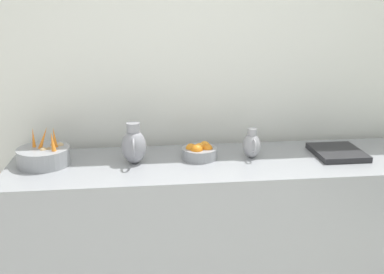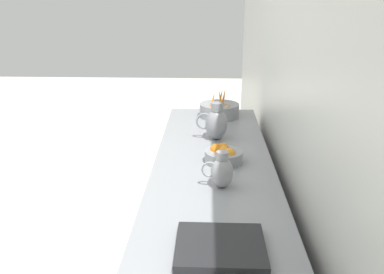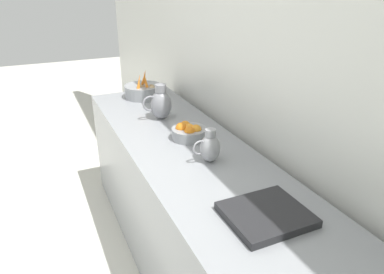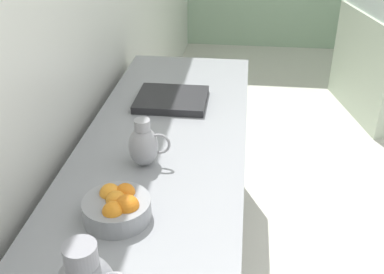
{
  "view_description": "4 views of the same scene",
  "coord_description": "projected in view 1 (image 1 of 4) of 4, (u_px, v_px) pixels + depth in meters",
  "views": [
    {
      "loc": [
        1.1,
        -0.55,
        1.85
      ],
      "look_at": [
        -1.49,
        -0.25,
        1.06
      ],
      "focal_mm": 42.1,
      "sensor_mm": 36.0,
      "label": 1
    },
    {
      "loc": [
        -1.46,
        2.05,
        1.83
      ],
      "look_at": [
        -1.38,
        -0.0,
        1.12
      ],
      "focal_mm": 38.65,
      "sensor_mm": 36.0,
      "label": 2
    },
    {
      "loc": [
        -0.71,
        1.7,
        1.84
      ],
      "look_at": [
        -1.47,
        0.02,
        1.01
      ],
      "focal_mm": 33.44,
      "sensor_mm": 36.0,
      "label": 3
    },
    {
      "loc": [
        -1.17,
        -1.35,
        1.88
      ],
      "look_at": [
        -1.34,
        0.05,
        1.08
      ],
      "focal_mm": 43.54,
      "sensor_mm": 36.0,
      "label": 4
    }
  ],
  "objects": [
    {
      "name": "prep_counter",
      "position": [
        229.0,
        225.0,
        2.93
      ],
      "size": [
        0.69,
        2.72,
        0.9
      ],
      "primitive_type": "cube",
      "color": "gray",
      "rests_on": "ground_plane"
    },
    {
      "name": "metal_pitcher_short",
      "position": [
        252.0,
        144.0,
        2.82
      ],
      "size": [
        0.16,
        0.11,
        0.19
      ],
      "color": "#939399",
      "rests_on": "prep_counter"
    },
    {
      "name": "orange_bowl",
      "position": [
        200.0,
        152.0,
        2.82
      ],
      "size": [
        0.22,
        0.22,
        0.11
      ],
      "color": "gray",
      "rests_on": "prep_counter"
    },
    {
      "name": "vegetable_colander",
      "position": [
        44.0,
        156.0,
        2.71
      ],
      "size": [
        0.31,
        0.31,
        0.24
      ],
      "color": "gray",
      "rests_on": "prep_counter"
    },
    {
      "name": "tile_wall_left",
      "position": [
        291.0,
        54.0,
        3.11
      ],
      "size": [
        0.1,
        7.87,
        3.0
      ],
      "primitive_type": "cube",
      "color": "silver",
      "rests_on": "ground_plane"
    },
    {
      "name": "counter_sink_basin",
      "position": [
        337.0,
        152.0,
        2.89
      ],
      "size": [
        0.34,
        0.3,
        0.04
      ],
      "primitive_type": "cube",
      "color": "#232326",
      "rests_on": "prep_counter"
    },
    {
      "name": "metal_pitcher_tall",
      "position": [
        134.0,
        145.0,
        2.72
      ],
      "size": [
        0.21,
        0.15,
        0.25
      ],
      "color": "gray",
      "rests_on": "prep_counter"
    }
  ]
}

